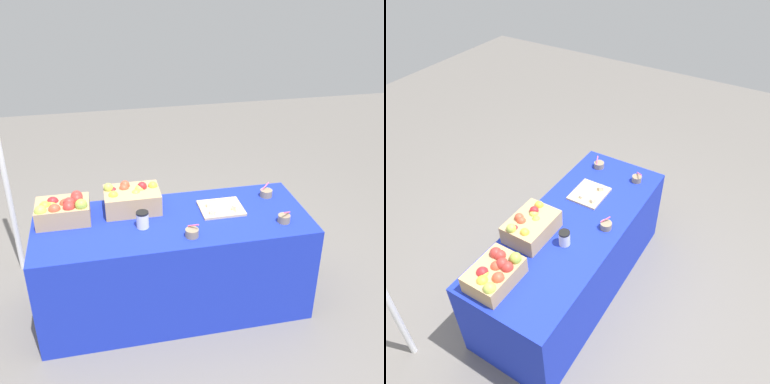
{
  "view_description": "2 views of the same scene",
  "coord_description": "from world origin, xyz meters",
  "views": [
    {
      "loc": [
        -0.46,
        -2.73,
        2.38
      ],
      "look_at": [
        0.13,
        -0.05,
        0.96
      ],
      "focal_mm": 43.5,
      "sensor_mm": 36.0,
      "label": 1
    },
    {
      "loc": [
        -1.82,
        -1.15,
        2.81
      ],
      "look_at": [
        0.04,
        -0.02,
        1.03
      ],
      "focal_mm": 36.19,
      "sensor_mm": 36.0,
      "label": 2
    }
  ],
  "objects": [
    {
      "name": "table",
      "position": [
        0.0,
        0.0,
        0.37
      ],
      "size": [
        1.9,
        0.76,
        0.74
      ],
      "primitive_type": "cube",
      "color": "#192DB7",
      "rests_on": "ground_plane"
    },
    {
      "name": "cutting_board_front",
      "position": [
        0.36,
        0.06,
        0.75
      ],
      "size": [
        0.3,
        0.27,
        0.06
      ],
      "color": "#D1B284",
      "rests_on": "table"
    },
    {
      "name": "sample_bowl_near",
      "position": [
        0.74,
        -0.2,
        0.77
      ],
      "size": [
        0.09,
        0.09,
        0.11
      ],
      "color": "gray",
      "rests_on": "table"
    },
    {
      "name": "tent_pole",
      "position": [
        -1.17,
        0.71,
        1.0
      ],
      "size": [
        0.04,
        0.04,
        2.0
      ],
      "primitive_type": "cylinder",
      "color": "white",
      "rests_on": "ground_plane"
    },
    {
      "name": "ground_plane",
      "position": [
        0.0,
        0.0,
        0.0
      ],
      "size": [
        10.0,
        10.0,
        0.0
      ],
      "primitive_type": "plane",
      "color": "slate"
    },
    {
      "name": "apple_crate_left",
      "position": [
        -0.73,
        0.14,
        0.83
      ],
      "size": [
        0.36,
        0.27,
        0.19
      ],
      "color": "tan",
      "rests_on": "table"
    },
    {
      "name": "apple_crate_middle",
      "position": [
        -0.26,
        0.2,
        0.83
      ],
      "size": [
        0.39,
        0.28,
        0.2
      ],
      "color": "tan",
      "rests_on": "table"
    },
    {
      "name": "sample_bowl_far",
      "position": [
        0.08,
        -0.24,
        0.77
      ],
      "size": [
        0.09,
        0.09,
        0.09
      ],
      "color": "gray",
      "rests_on": "table"
    },
    {
      "name": "coffee_cup",
      "position": [
        -0.21,
        -0.06,
        0.8
      ],
      "size": [
        0.08,
        0.08,
        0.12
      ],
      "color": "silver",
      "rests_on": "table"
    },
    {
      "name": "sample_bowl_mid",
      "position": [
        0.75,
        0.18,
        0.77
      ],
      "size": [
        0.09,
        0.09,
        0.1
      ],
      "color": "gray",
      "rests_on": "table"
    }
  ]
}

